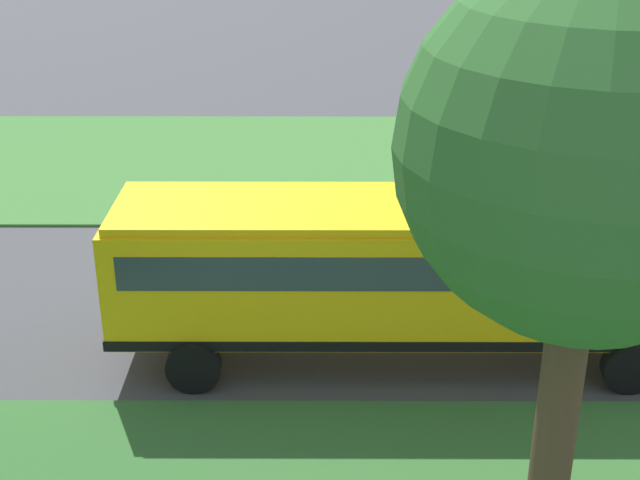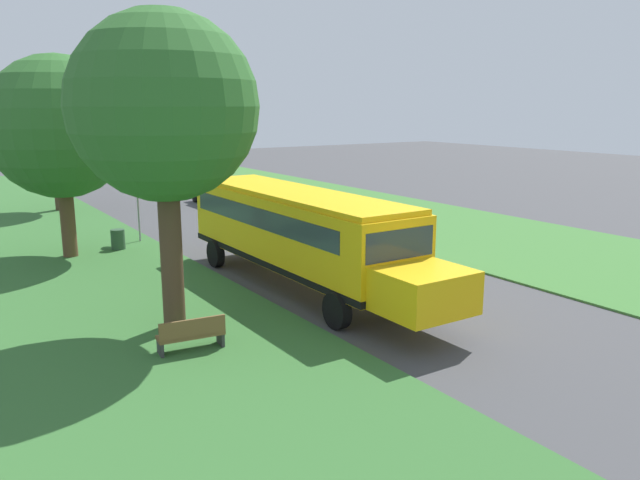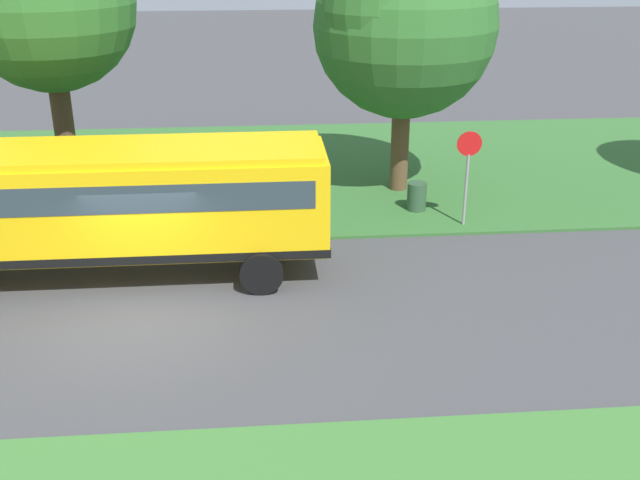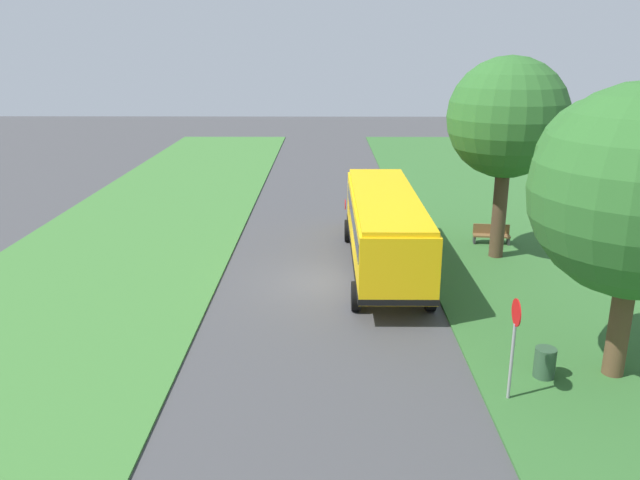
% 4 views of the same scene
% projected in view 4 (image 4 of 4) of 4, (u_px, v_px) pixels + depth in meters
% --- Properties ---
extents(ground_plane, '(120.00, 120.00, 0.00)m').
position_uv_depth(ground_plane, '(325.00, 282.00, 23.58)').
color(ground_plane, '#424244').
extents(grass_verge, '(12.00, 80.00, 0.08)m').
position_uv_depth(grass_verge, '(590.00, 282.00, 23.48)').
color(grass_verge, '#33662D').
rests_on(grass_verge, ground).
extents(grass_far_side, '(10.00, 80.00, 0.07)m').
position_uv_depth(grass_far_side, '(88.00, 280.00, 23.64)').
color(grass_far_side, '#3D7533').
rests_on(grass_far_side, ground).
extents(school_bus, '(2.84, 12.42, 3.16)m').
position_uv_depth(school_bus, '(384.00, 224.00, 24.29)').
color(school_bus, yellow).
rests_on(school_bus, ground).
extents(oak_tree_beside_bus, '(4.77, 4.77, 8.24)m').
position_uv_depth(oak_tree_beside_bus, '(506.00, 118.00, 24.63)').
color(oak_tree_beside_bus, '#4C3826').
rests_on(oak_tree_beside_bus, ground).
extents(oak_tree_roadside_mid, '(5.38, 5.38, 7.78)m').
position_uv_depth(oak_tree_roadside_mid, '(632.00, 186.00, 15.45)').
color(oak_tree_roadside_mid, brown).
rests_on(oak_tree_roadside_mid, ground).
extents(stop_sign, '(0.08, 0.68, 2.74)m').
position_uv_depth(stop_sign, '(514.00, 338.00, 15.13)').
color(stop_sign, gray).
rests_on(stop_sign, ground).
extents(park_bench, '(1.65, 0.68, 0.92)m').
position_uv_depth(park_bench, '(491.00, 235.00, 27.93)').
color(park_bench, brown).
rests_on(park_bench, ground).
extents(trash_bin, '(0.56, 0.56, 0.90)m').
position_uv_depth(trash_bin, '(545.00, 364.00, 16.52)').
color(trash_bin, '#2D4C33').
rests_on(trash_bin, ground).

